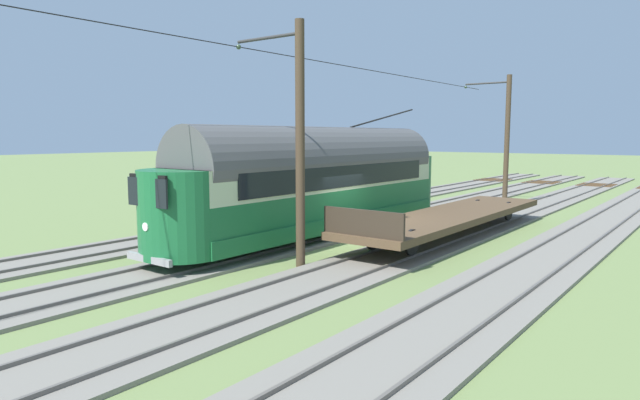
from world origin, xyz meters
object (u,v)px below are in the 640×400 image
Objects in this scene: catenary_pole_foreground at (506,138)px; catenary_pole_mid_near at (298,141)px; vintage_streetcar at (321,180)px; flatcar_adjacent at (449,216)px.

catenary_pole_foreground is 1.00× the size of catenary_pole_mid_near.
vintage_streetcar is 1.23× the size of flatcar_adjacent.
catenary_pole_foreground is 18.21m from catenary_pole_mid_near.
catenary_pole_mid_near reaches higher than flatcar_adjacent.
flatcar_adjacent is 1.78× the size of catenary_pole_mid_near.
vintage_streetcar is at bearing -60.42° from catenary_pole_mid_near.
vintage_streetcar is 2.19× the size of catenary_pole_foreground.
catenary_pole_mid_near is at bearing 90.00° from catenary_pole_foreground.
vintage_streetcar is at bearing 80.00° from catenary_pole_foreground.
catenary_pole_mid_near is (1.69, 7.12, 2.96)m from flatcar_adjacent.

